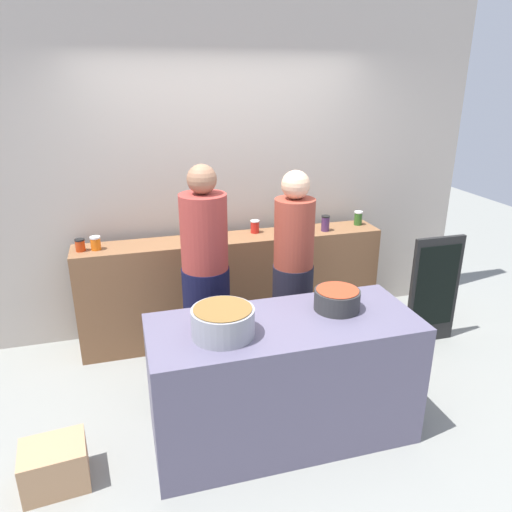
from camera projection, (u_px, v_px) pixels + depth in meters
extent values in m
plane|color=gray|center=(269.00, 405.00, 3.59)|extent=(12.00, 12.00, 0.00)
cube|color=#AEA498|center=(223.00, 168.00, 4.37)|extent=(4.80, 0.12, 3.00)
cube|color=brown|center=(233.00, 287.00, 4.41)|extent=(2.70, 0.36, 0.96)
cube|color=#58526A|center=(283.00, 379.00, 3.17)|extent=(1.70, 0.70, 0.85)
cylinder|color=#B8320E|center=(80.00, 246.00, 3.89)|extent=(0.08, 0.08, 0.09)
cylinder|color=black|center=(79.00, 240.00, 3.88)|extent=(0.08, 0.08, 0.01)
cylinder|color=#DE6011|center=(96.00, 244.00, 3.92)|extent=(0.08, 0.08, 0.10)
cylinder|color=silver|center=(95.00, 237.00, 3.90)|extent=(0.08, 0.08, 0.01)
cylinder|color=olive|center=(200.00, 232.00, 4.21)|extent=(0.08, 0.08, 0.11)
cylinder|color=#D6C666|center=(199.00, 225.00, 4.18)|extent=(0.08, 0.08, 0.01)
cylinder|color=red|center=(255.00, 227.00, 4.34)|extent=(0.08, 0.08, 0.10)
cylinder|color=silver|center=(255.00, 221.00, 4.32)|extent=(0.08, 0.08, 0.01)
cylinder|color=#224D23|center=(290.00, 224.00, 4.40)|extent=(0.07, 0.07, 0.13)
cylinder|color=#D6C666|center=(291.00, 216.00, 4.37)|extent=(0.07, 0.07, 0.01)
cylinder|color=#2C4820|center=(302.00, 225.00, 4.41)|extent=(0.08, 0.08, 0.11)
cylinder|color=silver|center=(303.00, 218.00, 4.38)|extent=(0.08, 0.08, 0.01)
cylinder|color=#482A53|center=(325.00, 224.00, 4.39)|extent=(0.07, 0.07, 0.13)
cylinder|color=black|center=(326.00, 216.00, 4.37)|extent=(0.08, 0.08, 0.01)
cylinder|color=#2A571F|center=(358.00, 219.00, 4.57)|extent=(0.07, 0.07, 0.12)
cylinder|color=silver|center=(359.00, 212.00, 4.55)|extent=(0.08, 0.08, 0.01)
cylinder|color=gray|center=(223.00, 322.00, 2.83)|extent=(0.37, 0.37, 0.17)
cylinder|color=brown|center=(223.00, 309.00, 2.80)|extent=(0.34, 0.34, 0.00)
cylinder|color=#2D2D2D|center=(337.00, 300.00, 3.16)|extent=(0.30, 0.30, 0.13)
cylinder|color=#99371E|center=(338.00, 290.00, 3.13)|extent=(0.28, 0.28, 0.00)
cylinder|color=black|center=(207.00, 323.00, 3.81)|extent=(0.36, 0.36, 0.93)
cylinder|color=maroon|center=(204.00, 232.00, 3.55)|extent=(0.35, 0.35, 0.57)
sphere|color=#8C6047|center=(202.00, 179.00, 3.41)|extent=(0.21, 0.21, 0.21)
cylinder|color=black|center=(292.00, 316.00, 3.97)|extent=(0.32, 0.32, 0.88)
cylinder|color=brown|center=(294.00, 233.00, 3.72)|extent=(0.31, 0.31, 0.54)
sphere|color=#D8A884|center=(296.00, 185.00, 3.59)|extent=(0.22, 0.22, 0.22)
cube|color=tan|center=(55.00, 466.00, 2.85)|extent=(0.39, 0.33, 0.27)
cube|color=black|center=(434.00, 291.00, 4.29)|extent=(0.47, 0.04, 1.00)
cube|color=black|center=(436.00, 286.00, 4.25)|extent=(0.40, 0.01, 0.76)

